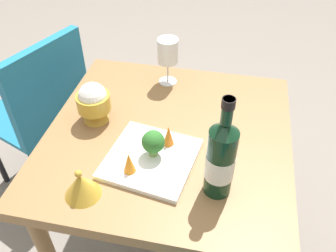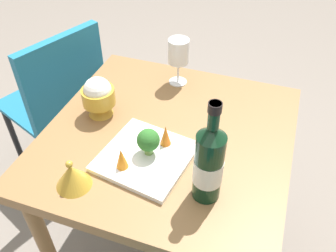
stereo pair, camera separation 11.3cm
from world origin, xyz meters
name	(u,v)px [view 1 (the left image)]	position (x,y,z in m)	size (l,w,h in m)	color
ground_plane	(168,252)	(0.00, 0.00, 0.00)	(8.00, 8.00, 0.00)	gray
dining_table	(168,155)	(0.00, 0.00, 0.64)	(0.78, 0.78, 0.74)	olive
chair_near_window	(43,105)	(-0.30, -0.63, 0.53)	(0.52, 0.52, 0.85)	teal
wine_bottle	(221,159)	(0.20, 0.18, 0.86)	(0.08, 0.08, 0.31)	black
wine_glass	(168,52)	(-0.28, -0.06, 0.87)	(0.08, 0.08, 0.18)	white
rice_bowl	(94,102)	(-0.02, -0.25, 0.82)	(0.11, 0.11, 0.14)	gold
rice_bowl_lid	(81,185)	(0.29, -0.18, 0.78)	(0.10, 0.10, 0.09)	gold
serving_plate	(151,159)	(0.13, -0.03, 0.75)	(0.29, 0.29, 0.02)	white
broccoli_floret	(153,142)	(0.12, -0.02, 0.81)	(0.07, 0.07, 0.09)	#729E4C
carrot_garnish_left	(168,135)	(0.06, 0.01, 0.79)	(0.03, 0.03, 0.07)	orange
carrot_garnish_right	(129,162)	(0.19, -0.07, 0.79)	(0.04, 0.04, 0.07)	orange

